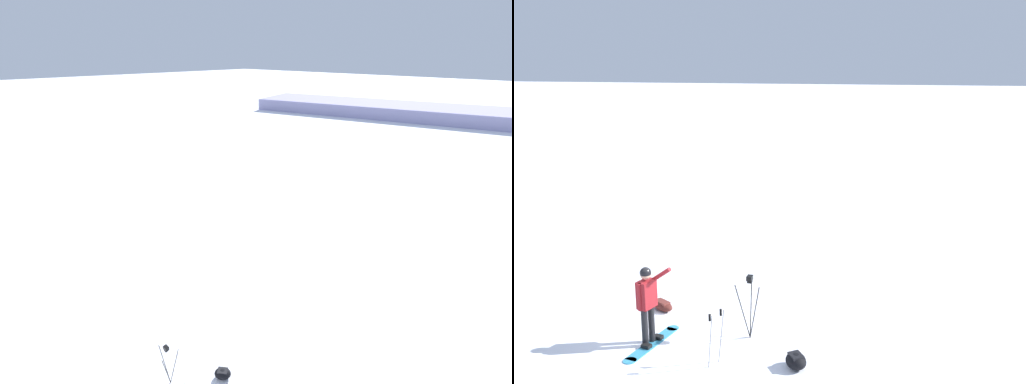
{
  "view_description": "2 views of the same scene",
  "coord_description": "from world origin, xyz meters",
  "views": [
    {
      "loc": [
        -1.99,
        -6.71,
        9.45
      ],
      "look_at": [
        3.79,
        -1.1,
        6.15
      ],
      "focal_mm": 24.0,
      "sensor_mm": 36.0,
      "label": 1
    },
    {
      "loc": [
        4.79,
        -10.67,
        5.99
      ],
      "look_at": [
        2.29,
        -0.62,
        3.61
      ],
      "focal_mm": 39.59,
      "sensor_mm": 36.0,
      "label": 2
    }
  ],
  "objects": [
    {
      "name": "camera_tripod",
      "position": [
        1.57,
        0.42,
        1.04
      ],
      "size": [
        0.58,
        0.58,
        1.47
      ],
      "color": "#262628",
      "rests_on": "ground_plane"
    },
    {
      "name": "gear_bag_small",
      "position": [
        2.82,
        -0.6,
        0.16
      ],
      "size": [
        0.63,
        0.65,
        0.31
      ],
      "color": "black",
      "rests_on": "ground_plane"
    },
    {
      "name": "distant_ridge",
      "position": [
        53.51,
        13.15,
        0.92
      ],
      "size": [
        22.38,
        50.28,
        1.84
      ],
      "color": "#A29CC8",
      "rests_on": "ground_plane"
    }
  ]
}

